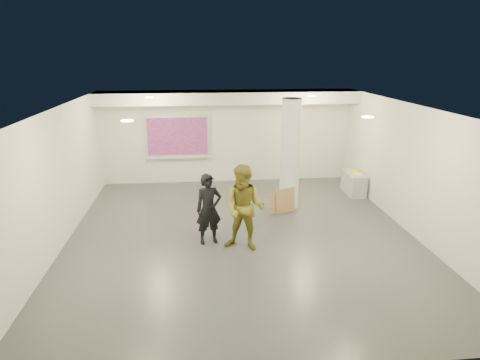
{
  "coord_description": "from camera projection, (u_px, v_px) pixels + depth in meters",
  "views": [
    {
      "loc": [
        -0.98,
        -9.18,
        4.15
      ],
      "look_at": [
        0.0,
        0.4,
        1.25
      ],
      "focal_mm": 32.0,
      "sensor_mm": 36.0,
      "label": 1
    }
  ],
  "objects": [
    {
      "name": "floor",
      "position": [
        242.0,
        236.0,
        10.04
      ],
      "size": [
        8.0,
        9.0,
        0.01
      ],
      "primitive_type": "cube",
      "color": "#393C41",
      "rests_on": "ground"
    },
    {
      "name": "ceiling",
      "position": [
        242.0,
        107.0,
        9.17
      ],
      "size": [
        8.0,
        9.0,
        0.01
      ],
      "primitive_type": "cube",
      "color": "white",
      "rests_on": "floor"
    },
    {
      "name": "wall_back",
      "position": [
        227.0,
        137.0,
        13.89
      ],
      "size": [
        8.0,
        0.01,
        3.0
      ],
      "primitive_type": "cube",
      "color": "silver",
      "rests_on": "floor"
    },
    {
      "name": "wall_front",
      "position": [
        280.0,
        273.0,
        5.32
      ],
      "size": [
        8.0,
        0.01,
        3.0
      ],
      "primitive_type": "cube",
      "color": "silver",
      "rests_on": "floor"
    },
    {
      "name": "wall_left",
      "position": [
        58.0,
        180.0,
        9.22
      ],
      "size": [
        0.01,
        9.0,
        3.0
      ],
      "primitive_type": "cube",
      "color": "silver",
      "rests_on": "floor"
    },
    {
      "name": "wall_right",
      "position": [
        412.0,
        170.0,
        10.0
      ],
      "size": [
        0.01,
        9.0,
        3.0
      ],
      "primitive_type": "cube",
      "color": "silver",
      "rests_on": "floor"
    },
    {
      "name": "soffit_band",
      "position": [
        228.0,
        97.0,
        12.99
      ],
      "size": [
        8.0,
        1.1,
        0.36
      ],
      "primitive_type": "cube",
      "color": "silver",
      "rests_on": "ceiling"
    },
    {
      "name": "downlight_nw",
      "position": [
        150.0,
        98.0,
        11.35
      ],
      "size": [
        0.22,
        0.22,
        0.02
      ],
      "primitive_type": "cylinder",
      "color": "#FFE787",
      "rests_on": "ceiling"
    },
    {
      "name": "downlight_ne",
      "position": [
        312.0,
        96.0,
        11.78
      ],
      "size": [
        0.22,
        0.22,
        0.02
      ],
      "primitive_type": "cylinder",
      "color": "#FFE787",
      "rests_on": "ceiling"
    },
    {
      "name": "downlight_sw",
      "position": [
        127.0,
        121.0,
        7.54
      ],
      "size": [
        0.22,
        0.22,
        0.02
      ],
      "primitive_type": "cylinder",
      "color": "#FFE787",
      "rests_on": "ceiling"
    },
    {
      "name": "downlight_se",
      "position": [
        368.0,
        117.0,
        7.97
      ],
      "size": [
        0.22,
        0.22,
        0.02
      ],
      "primitive_type": "cylinder",
      "color": "#FFE787",
      "rests_on": "ceiling"
    },
    {
      "name": "column",
      "position": [
        290.0,
        155.0,
        11.47
      ],
      "size": [
        0.52,
        0.52,
        3.0
      ],
      "primitive_type": "cylinder",
      "color": "silver",
      "rests_on": "floor"
    },
    {
      "name": "projection_screen",
      "position": [
        177.0,
        137.0,
        13.68
      ],
      "size": [
        2.1,
        0.13,
        1.42
      ],
      "color": "silver",
      "rests_on": "wall_back"
    },
    {
      "name": "credenza",
      "position": [
        354.0,
        183.0,
        12.97
      ],
      "size": [
        0.5,
        1.12,
        0.65
      ],
      "primitive_type": "cube",
      "rotation": [
        0.0,
        0.0,
        -0.03
      ],
      "color": "#A1A3A6",
      "rests_on": "floor"
    },
    {
      "name": "papers_stack",
      "position": [
        357.0,
        174.0,
        12.69
      ],
      "size": [
        0.33,
        0.38,
        0.02
      ],
      "primitive_type": "cube",
      "rotation": [
        0.0,
        0.0,
        -0.23
      ],
      "color": "silver",
      "rests_on": "credenza"
    },
    {
      "name": "postit_pad",
      "position": [
        355.0,
        172.0,
        12.95
      ],
      "size": [
        0.33,
        0.39,
        0.03
      ],
      "primitive_type": "cube",
      "rotation": [
        0.0,
        0.0,
        -0.29
      ],
      "color": "#D7F302",
      "rests_on": "credenza"
    },
    {
      "name": "cardboard_back",
      "position": [
        285.0,
        201.0,
        11.42
      ],
      "size": [
        0.59,
        0.34,
        0.65
      ],
      "primitive_type": "cube",
      "rotation": [
        -0.08,
        0.0,
        0.42
      ],
      "color": "#947149",
      "rests_on": "floor"
    },
    {
      "name": "cardboard_front",
      "position": [
        278.0,
        203.0,
        11.38
      ],
      "size": [
        0.53,
        0.3,
        0.55
      ],
      "primitive_type": "cube",
      "rotation": [
        -0.2,
        0.0,
        0.3
      ],
      "color": "#947149",
      "rests_on": "floor"
    },
    {
      "name": "woman",
      "position": [
        209.0,
        209.0,
        9.46
      ],
      "size": [
        0.66,
        0.51,
        1.6
      ],
      "primitive_type": "imported",
      "rotation": [
        0.0,
        0.0,
        0.24
      ],
      "color": "black",
      "rests_on": "floor"
    },
    {
      "name": "man",
      "position": [
        244.0,
        208.0,
        9.13
      ],
      "size": [
        1.12,
        1.01,
        1.88
      ],
      "primitive_type": "imported",
      "rotation": [
        0.0,
        0.0,
        -0.39
      ],
      "color": "olive",
      "rests_on": "floor"
    }
  ]
}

